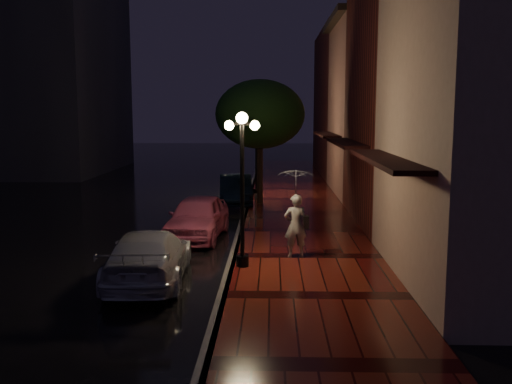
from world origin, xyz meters
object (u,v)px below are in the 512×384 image
(navy_car, at_px, (236,189))
(parking_meter, at_px, (256,207))
(streetlamp_far, at_px, (256,148))
(streetlamp_near, at_px, (242,180))
(pink_car, at_px, (198,217))
(woman_with_umbrella, at_px, (296,199))
(street_tree, at_px, (260,116))
(silver_car, at_px, (149,256))

(navy_car, bearing_deg, parking_meter, -84.47)
(streetlamp_far, bearing_deg, navy_car, -113.28)
(navy_car, bearing_deg, streetlamp_near, -90.33)
(streetlamp_near, relative_size, pink_car, 0.96)
(streetlamp_near, height_order, pink_car, streetlamp_near)
(navy_car, xyz_separation_m, woman_with_umbrella, (2.49, -10.69, 1.19))
(streetlamp_far, bearing_deg, pink_car, -100.50)
(streetlamp_far, bearing_deg, street_tree, -85.09)
(navy_car, distance_m, parking_meter, 6.41)
(navy_car, relative_size, woman_with_umbrella, 1.64)
(pink_car, distance_m, navy_car, 7.63)
(streetlamp_far, distance_m, pink_car, 10.13)
(streetlamp_near, xyz_separation_m, navy_car, (-0.95, 11.79, -1.88))
(pink_car, relative_size, parking_meter, 3.51)
(pink_car, relative_size, navy_car, 1.03)
(pink_car, relative_size, silver_car, 0.93)
(street_tree, distance_m, silver_car, 12.87)
(streetlamp_near, relative_size, silver_car, 0.90)
(woman_with_umbrella, bearing_deg, parking_meter, -81.79)
(pink_car, bearing_deg, street_tree, 77.38)
(streetlamp_near, relative_size, woman_with_umbrella, 1.62)
(streetlamp_far, relative_size, street_tree, 0.74)
(street_tree, distance_m, woman_with_umbrella, 10.24)
(pink_car, height_order, silver_car, pink_car)
(street_tree, height_order, silver_car, street_tree)
(streetlamp_near, relative_size, street_tree, 0.74)
(parking_meter, bearing_deg, pink_car, -157.31)
(street_tree, relative_size, woman_with_umbrella, 2.18)
(street_tree, bearing_deg, streetlamp_far, 94.91)
(street_tree, distance_m, navy_car, 3.81)
(pink_car, relative_size, woman_with_umbrella, 1.69)
(streetlamp_near, height_order, navy_car, streetlamp_near)
(parking_meter, bearing_deg, streetlamp_near, -101.92)
(pink_car, distance_m, silver_car, 5.33)
(pink_car, bearing_deg, woman_with_umbrella, -38.44)
(silver_car, relative_size, parking_meter, 3.75)
(navy_car, xyz_separation_m, parking_meter, (1.16, -6.30, 0.21))
(streetlamp_near, distance_m, parking_meter, 5.75)
(streetlamp_far, xyz_separation_m, pink_car, (-1.81, -9.79, -1.84))
(parking_meter, bearing_deg, streetlamp_far, 81.74)
(streetlamp_far, xyz_separation_m, street_tree, (0.26, -3.01, 1.64))
(streetlamp_near, distance_m, street_tree, 11.12)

